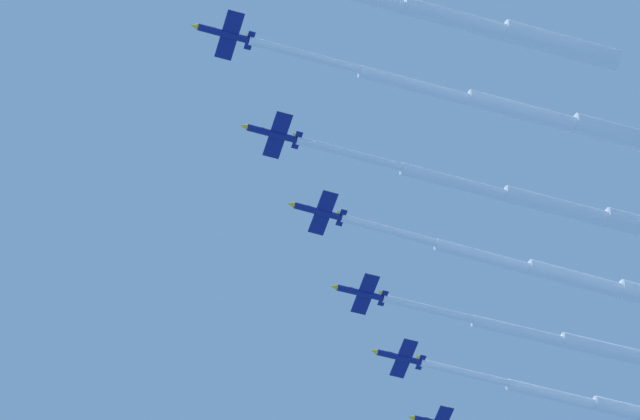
{
  "coord_description": "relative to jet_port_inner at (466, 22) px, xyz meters",
  "views": [
    {
      "loc": [
        59.43,
        137.01,
        -64.04
      ],
      "look_at": [
        0.0,
        0.0,
        140.47
      ],
      "focal_mm": 85.31,
      "sensor_mm": 36.0,
      "label": 1
    }
  ],
  "objects": [
    {
      "name": "jet_port_inner",
      "position": [
        0.0,
        0.0,
        0.0
      ],
      "size": [
        76.24,
        14.64,
        3.77
      ],
      "color": "navy"
    },
    {
      "name": "jet_starboard_inner",
      "position": [
        -18.32,
        -11.54,
        1.67
      ],
      "size": [
        84.12,
        15.53,
        3.71
      ],
      "color": "navy"
    },
    {
      "name": "jet_port_mid",
      "position": [
        -30.84,
        -24.04,
        -1.54
      ],
      "size": [
        83.08,
        14.98,
        3.72
      ],
      "color": "navy"
    },
    {
      "name": "jet_starboard_mid",
      "position": [
        -41.77,
        -37.21,
        -0.16
      ],
      "size": [
        79.58,
        13.45,
        3.83
      ],
      "color": "navy"
    },
    {
      "name": "jet_port_outer",
      "position": [
        -53.87,
        -48.27,
        -1.5
      ],
      "size": [
        77.95,
        15.08,
        3.74
      ],
      "color": "navy"
    }
  ]
}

